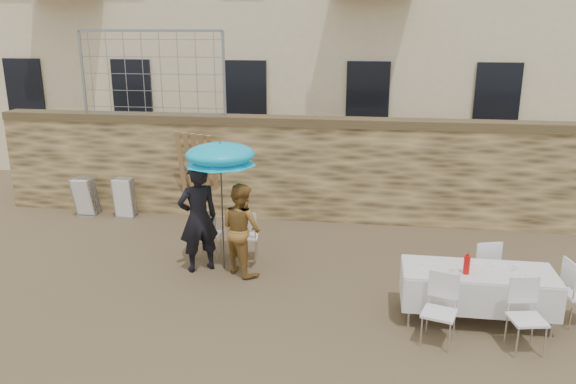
# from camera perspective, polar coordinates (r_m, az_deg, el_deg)

# --- Properties ---
(ground) EXTENTS (80.00, 80.00, 0.00)m
(ground) POSITION_cam_1_polar(r_m,az_deg,el_deg) (8.06, -5.33, -13.90)
(ground) COLOR brown
(ground) RESTS_ON ground
(stone_wall) EXTENTS (13.00, 0.50, 2.20)m
(stone_wall) POSITION_cam_1_polar(r_m,az_deg,el_deg) (12.24, 0.12, 2.36)
(stone_wall) COLOR olive
(stone_wall) RESTS_ON ground
(chain_link_fence) EXTENTS (3.20, 0.06, 1.80)m
(chain_link_fence) POSITION_cam_1_polar(r_m,az_deg,el_deg) (12.71, -13.65, 11.57)
(chain_link_fence) COLOR gray
(chain_link_fence) RESTS_ON stone_wall
(man_suit) EXTENTS (0.82, 0.77, 1.89)m
(man_suit) POSITION_cam_1_polar(r_m,az_deg,el_deg) (9.66, -9.12, -2.64)
(man_suit) COLOR black
(man_suit) RESTS_ON ground
(woman_dress) EXTENTS (0.98, 0.95, 1.58)m
(woman_dress) POSITION_cam_1_polar(r_m,az_deg,el_deg) (9.52, -4.76, -3.75)
(woman_dress) COLOR #C1883B
(woman_dress) RESTS_ON ground
(umbrella) EXTENTS (1.21, 1.21, 2.09)m
(umbrella) POSITION_cam_1_polar(r_m,az_deg,el_deg) (9.36, -6.88, 3.43)
(umbrella) COLOR #3F3F44
(umbrella) RESTS_ON ground
(couple_chair_left) EXTENTS (0.49, 0.49, 0.96)m
(couple_chair_left) POSITION_cam_1_polar(r_m,az_deg,el_deg) (10.31, -8.08, -4.11)
(couple_chair_left) COLOR white
(couple_chair_left) RESTS_ON ground
(couple_chair_right) EXTENTS (0.54, 0.54, 0.96)m
(couple_chair_right) POSITION_cam_1_polar(r_m,az_deg,el_deg) (10.14, -4.28, -4.35)
(couple_chair_right) COLOR white
(couple_chair_right) RESTS_ON ground
(banquet_table) EXTENTS (2.10, 0.85, 0.78)m
(banquet_table) POSITION_cam_1_polar(r_m,az_deg,el_deg) (8.42, 18.80, -7.79)
(banquet_table) COLOR silver
(banquet_table) RESTS_ON ground
(soda_bottle) EXTENTS (0.09, 0.09, 0.26)m
(soda_bottle) POSITION_cam_1_polar(r_m,az_deg,el_deg) (8.19, 17.70, -7.08)
(soda_bottle) COLOR red
(soda_bottle) RESTS_ON banquet_table
(table_chair_front_left) EXTENTS (0.60, 0.60, 0.96)m
(table_chair_front_left) POSITION_cam_1_polar(r_m,az_deg,el_deg) (7.77, 15.11, -11.63)
(table_chair_front_left) COLOR white
(table_chair_front_left) RESTS_ON ground
(table_chair_front_right) EXTENTS (0.57, 0.57, 0.96)m
(table_chair_front_right) POSITION_cam_1_polar(r_m,az_deg,el_deg) (7.98, 23.14, -11.65)
(table_chair_front_right) COLOR white
(table_chair_front_right) RESTS_ON ground
(table_chair_back) EXTENTS (0.60, 0.60, 0.96)m
(table_chair_back) POSITION_cam_1_polar(r_m,az_deg,el_deg) (9.28, 19.07, -7.25)
(table_chair_back) COLOR white
(table_chair_back) RESTS_ON ground
(chair_stack_left) EXTENTS (0.46, 0.47, 0.92)m
(chair_stack_left) POSITION_cam_1_polar(r_m,az_deg,el_deg) (13.41, -19.54, -0.19)
(chair_stack_left) COLOR white
(chair_stack_left) RESTS_ON ground
(chair_stack_right) EXTENTS (0.46, 0.40, 0.92)m
(chair_stack_right) POSITION_cam_1_polar(r_m,az_deg,el_deg) (13.01, -16.03, -0.36)
(chair_stack_right) COLOR white
(chair_stack_right) RESTS_ON ground
(wood_planks) EXTENTS (0.70, 0.20, 2.00)m
(wood_planks) POSITION_cam_1_polar(r_m,az_deg,el_deg) (12.36, -9.33, 1.80)
(wood_planks) COLOR #A37749
(wood_planks) RESTS_ON ground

